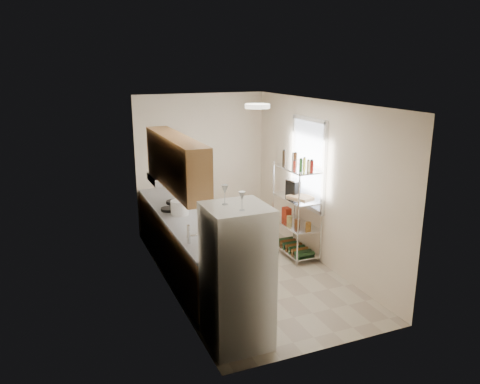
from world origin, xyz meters
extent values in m
cube|color=#BBAF97|center=(0.00, 0.00, -0.01)|extent=(2.50, 4.40, 0.01)
cube|color=white|center=(0.00, 0.00, 2.60)|extent=(2.50, 4.40, 0.01)
cube|color=#F2E3CA|center=(0.00, 2.21, 1.30)|extent=(2.50, 0.01, 2.60)
cube|color=#F2E3CA|center=(0.00, -2.21, 1.30)|extent=(2.50, 0.01, 2.60)
cube|color=#F2E3CA|center=(-1.25, 0.00, 1.30)|extent=(0.01, 4.40, 2.60)
cube|color=#F2E3CA|center=(1.25, 0.00, 1.30)|extent=(0.01, 4.40, 2.60)
cube|color=#A77847|center=(-0.92, 0.44, 0.43)|extent=(0.60, 3.48, 0.86)
cube|color=#909499|center=(-0.90, 0.44, 0.88)|extent=(0.63, 3.51, 0.04)
cube|color=#B7BABC|center=(-0.94, -0.70, 0.88)|extent=(0.52, 0.44, 0.04)
cube|color=#B7BABC|center=(-0.64, 1.80, 0.46)|extent=(0.01, 0.55, 0.72)
cube|color=#A77847|center=(-1.05, 0.10, 1.81)|extent=(0.33, 2.20, 0.72)
cube|color=#B7BABC|center=(-1.00, 0.90, 1.39)|extent=(0.50, 0.60, 0.12)
cube|color=white|center=(1.23, 0.35, 1.55)|extent=(0.06, 1.00, 1.46)
cube|color=silver|center=(1.00, 0.30, 0.10)|extent=(0.45, 0.90, 0.02)
cube|color=silver|center=(1.00, 0.30, 0.55)|extent=(0.45, 0.90, 0.02)
cube|color=silver|center=(1.00, 0.30, 1.00)|extent=(0.45, 0.90, 0.02)
cube|color=silver|center=(1.00, 0.30, 1.50)|extent=(0.45, 0.90, 0.02)
cylinder|color=silver|center=(0.79, -0.14, 0.78)|extent=(0.02, 0.02, 1.55)
cylinder|color=silver|center=(0.79, 0.74, 0.78)|extent=(0.02, 0.02, 1.55)
cylinder|color=silver|center=(1.22, -0.14, 0.78)|extent=(0.02, 0.02, 1.55)
cylinder|color=silver|center=(1.22, 0.74, 0.78)|extent=(0.02, 0.02, 1.55)
cylinder|color=white|center=(0.00, -0.30, 2.57)|extent=(0.34, 0.34, 0.05)
cube|color=white|center=(-0.87, -1.68, 0.83)|extent=(0.68, 0.68, 1.65)
cylinder|color=white|center=(-0.91, 0.50, 1.01)|extent=(0.27, 0.27, 0.22)
cylinder|color=black|center=(-1.02, 0.76, 0.92)|extent=(0.26, 0.26, 0.04)
cylinder|color=black|center=(-0.86, 1.11, 0.92)|extent=(0.29, 0.29, 0.05)
cube|color=tan|center=(1.07, 0.26, 1.02)|extent=(0.43, 0.48, 0.03)
cube|color=black|center=(1.03, 0.48, 1.14)|extent=(0.20, 0.25, 0.25)
cube|color=#9D2813|center=(1.00, 0.63, 0.65)|extent=(0.11, 0.16, 0.18)
camera|label=1|loc=(-2.68, -6.11, 3.13)|focal=35.00mm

